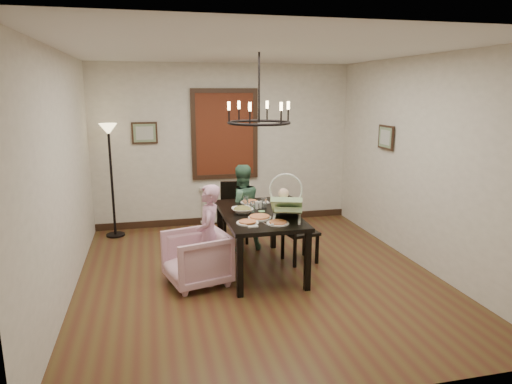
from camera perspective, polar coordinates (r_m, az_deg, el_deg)
name	(u,v)px	position (r m, az deg, el deg)	size (l,w,h in m)	color
room_shell	(251,164)	(5.96, -0.59, 3.46)	(4.51, 5.00, 2.81)	#533D1C
dining_table	(259,219)	(5.99, 0.36, -3.39)	(0.94, 1.67, 0.78)	black
chair_far	(235,213)	(7.16, -2.68, -2.59)	(0.41, 0.41, 0.94)	black
chair_right	(300,228)	(6.35, 5.52, -4.49)	(0.43, 0.43, 0.97)	black
armchair	(197,258)	(5.71, -7.44, -8.21)	(0.71, 0.72, 0.66)	#DBA7B9
elderly_woman	(209,243)	(5.64, -5.89, -6.39)	(0.38, 0.25, 1.03)	#D194B0
seated_man	(241,215)	(6.79, -1.86, -2.87)	(0.52, 0.41, 1.07)	#406C51
baby_bouncer	(287,204)	(5.62, 3.90, -1.50)	(0.43, 0.60, 0.40)	#C1F0A5
salad_bowl	(242,210)	(5.94, -1.72, -2.26)	(0.34, 0.34, 0.08)	white
pizza_platter	(260,217)	(5.68, 0.45, -3.18)	(0.29, 0.29, 0.04)	tan
drinking_glass	(253,207)	(6.00, -0.43, -1.84)	(0.07, 0.07, 0.14)	silver
window_blinds	(225,134)	(7.97, -3.92, 7.21)	(1.00, 0.03, 1.40)	maroon
radiator	(226,204)	(8.20, -3.81, -1.50)	(0.92, 0.12, 0.62)	silver
picture_back	(145,133)	(7.87, -13.75, 7.18)	(0.42, 0.03, 0.36)	black
picture_right	(386,137)	(7.22, 15.93, 6.59)	(0.42, 0.03, 0.36)	black
floor_lamp	(112,182)	(7.69, -17.57, 1.17)	(0.30, 0.30, 1.80)	black
chandelier	(259,123)	(5.77, 0.38, 8.66)	(0.80, 0.80, 0.04)	black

